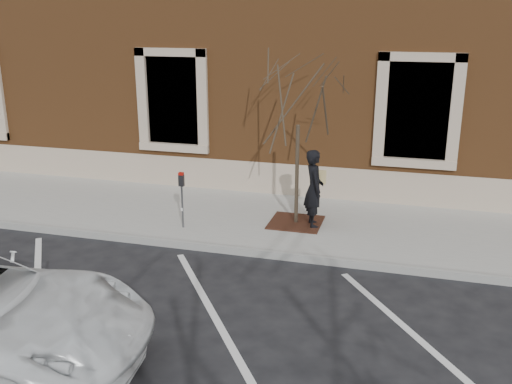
% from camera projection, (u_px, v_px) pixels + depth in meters
% --- Properties ---
extents(ground, '(120.00, 120.00, 0.00)m').
position_uv_depth(ground, '(248.00, 254.00, 11.17)').
color(ground, '#28282B').
rests_on(ground, ground).
extents(sidewalk_near, '(40.00, 3.50, 0.15)m').
position_uv_depth(sidewalk_near, '(270.00, 221.00, 12.76)').
color(sidewalk_near, '#B5B3AA').
rests_on(sidewalk_near, ground).
extents(curb_near, '(40.00, 0.12, 0.15)m').
position_uv_depth(curb_near, '(247.00, 252.00, 11.11)').
color(curb_near, '#9E9E99').
rests_on(curb_near, ground).
extents(parking_stripes, '(28.00, 4.40, 0.01)m').
position_uv_depth(parking_stripes, '(209.00, 307.00, 9.15)').
color(parking_stripes, silver).
rests_on(parking_stripes, ground).
extents(building_civic, '(40.00, 8.62, 8.00)m').
position_uv_depth(building_civic, '(320.00, 32.00, 17.09)').
color(building_civic, brown).
rests_on(building_civic, ground).
extents(man, '(0.59, 0.71, 1.67)m').
position_uv_depth(man, '(314.00, 189.00, 12.00)').
color(man, black).
rests_on(man, sidewalk_near).
extents(parking_meter, '(0.11, 0.08, 1.21)m').
position_uv_depth(parking_meter, '(182.00, 189.00, 11.92)').
color(parking_meter, '#595B60').
rests_on(parking_meter, sidewalk_near).
extents(tree_grate, '(1.11, 1.11, 0.03)m').
position_uv_depth(tree_grate, '(296.00, 222.00, 12.41)').
color(tree_grate, '#442216').
rests_on(tree_grate, sidewalk_near).
extents(sapling, '(2.36, 2.36, 3.93)m').
position_uv_depth(sapling, '(299.00, 96.00, 11.60)').
color(sapling, '#3E3626').
rests_on(sapling, sidewalk_near).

